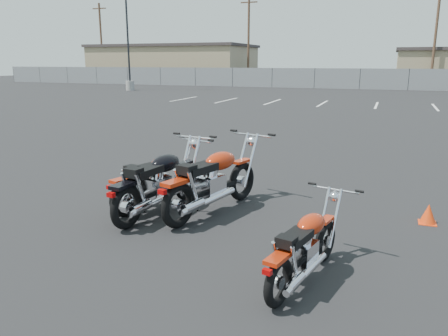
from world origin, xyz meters
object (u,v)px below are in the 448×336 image
(motorcycle_second_black, at_px, (159,182))
(motorcycle_rear_red, at_px, (305,247))
(motorcycle_front_red, at_px, (158,179))
(motorcycle_third_red, at_px, (213,181))

(motorcycle_second_black, height_order, motorcycle_rear_red, motorcycle_second_black)
(motorcycle_second_black, distance_m, motorcycle_rear_red, 3.00)
(motorcycle_front_red, height_order, motorcycle_third_red, motorcycle_third_red)
(motorcycle_front_red, xyz_separation_m, motorcycle_rear_red, (2.84, -1.78, -0.06))
(motorcycle_third_red, xyz_separation_m, motorcycle_rear_red, (1.82, -1.76, -0.13))
(motorcycle_second_black, height_order, motorcycle_third_red, motorcycle_third_red)
(motorcycle_third_red, bearing_deg, motorcycle_second_black, -158.68)
(motorcycle_front_red, height_order, motorcycle_rear_red, motorcycle_front_red)
(motorcycle_front_red, xyz_separation_m, motorcycle_third_red, (1.02, -0.02, 0.07))
(motorcycle_second_black, xyz_separation_m, motorcycle_rear_red, (2.63, -1.44, -0.11))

